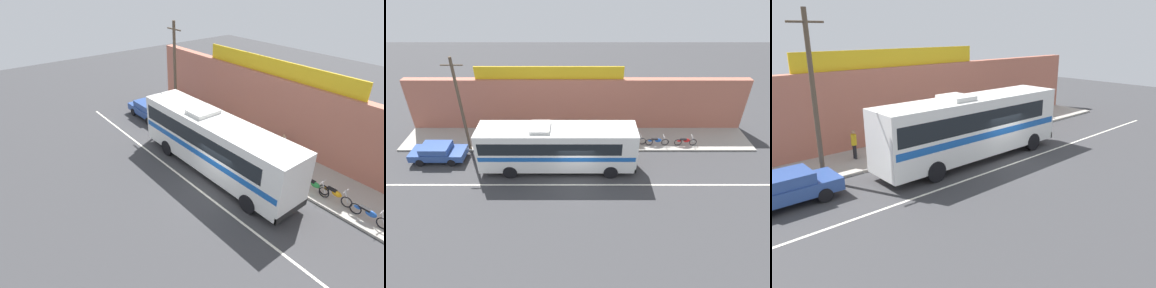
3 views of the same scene
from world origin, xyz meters
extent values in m
plane|color=#3A3A3D|center=(0.00, 0.00, 0.00)|extent=(70.00, 70.00, 0.00)
cube|color=#A8A399|center=(0.00, 5.20, 0.07)|extent=(30.00, 3.60, 0.14)
cube|color=#B26651|center=(0.00, 7.35, 2.40)|extent=(30.00, 0.70, 4.80)
cube|color=gold|center=(-2.34, 7.35, 5.35)|extent=(12.68, 0.12, 1.10)
cube|color=silver|center=(0.00, -0.80, 0.00)|extent=(30.00, 0.14, 0.01)
cube|color=white|center=(-1.42, 1.20, 1.99)|extent=(11.56, 2.48, 3.10)
cube|color=black|center=(-1.88, 1.20, 2.54)|extent=(10.17, 2.50, 0.96)
cube|color=#1956B2|center=(-1.42, 1.20, 1.69)|extent=(11.33, 2.50, 0.36)
cube|color=black|center=(4.33, 1.20, 2.44)|extent=(0.04, 2.23, 1.40)
cube|color=black|center=(4.32, 1.20, 0.62)|extent=(0.12, 2.48, 0.36)
cube|color=silver|center=(-2.58, 1.20, 3.66)|extent=(1.40, 1.74, 0.24)
cylinder|color=black|center=(2.51, 2.35, 0.52)|extent=(1.04, 0.32, 1.04)
cylinder|color=black|center=(2.51, 0.05, 0.52)|extent=(1.04, 0.32, 1.04)
cylinder|color=black|center=(-4.89, 2.35, 0.52)|extent=(1.04, 0.32, 1.04)
cylinder|color=black|center=(-4.89, 0.05, 0.52)|extent=(1.04, 0.32, 1.04)
cube|color=#2D4C93|center=(-10.96, 2.28, 0.61)|extent=(4.24, 1.80, 0.56)
cube|color=#2D4C93|center=(-11.06, 2.28, 1.13)|extent=(2.20, 1.62, 0.48)
cube|color=black|center=(-10.24, 2.28, 1.09)|extent=(0.21, 1.51, 0.34)
cylinder|color=black|center=(-9.73, 3.14, 0.31)|extent=(0.62, 0.20, 0.62)
cylinder|color=black|center=(-9.73, 1.43, 0.31)|extent=(0.62, 0.20, 0.62)
cylinder|color=brown|center=(-8.91, 3.65, 4.04)|extent=(0.22, 0.22, 7.80)
cylinder|color=brown|center=(-8.91, 3.65, 7.34)|extent=(1.60, 0.10, 0.10)
torus|color=black|center=(5.58, 4.27, 0.45)|extent=(0.62, 0.06, 0.62)
torus|color=black|center=(4.27, 4.27, 0.45)|extent=(0.62, 0.06, 0.62)
cylinder|color=silver|center=(5.50, 4.27, 0.75)|extent=(0.34, 0.04, 0.65)
cylinder|color=silver|center=(5.40, 4.27, 1.07)|extent=(0.03, 0.56, 0.03)
ellipsoid|color=orange|center=(4.99, 4.27, 0.63)|extent=(0.56, 0.22, 0.34)
cube|color=black|center=(4.69, 4.27, 0.75)|extent=(0.52, 0.20, 0.10)
ellipsoid|color=orange|center=(4.33, 4.27, 0.59)|extent=(0.36, 0.14, 0.16)
torus|color=black|center=(7.48, 4.13, 0.45)|extent=(0.62, 0.06, 0.62)
torus|color=black|center=(6.13, 4.13, 0.45)|extent=(0.62, 0.06, 0.62)
cylinder|color=silver|center=(7.40, 4.13, 0.75)|extent=(0.34, 0.04, 0.65)
cylinder|color=silver|center=(7.30, 4.13, 1.07)|extent=(0.03, 0.56, 0.03)
ellipsoid|color=#1E51B2|center=(6.87, 4.13, 0.63)|extent=(0.56, 0.22, 0.34)
cube|color=black|center=(6.56, 4.13, 0.75)|extent=(0.52, 0.20, 0.10)
ellipsoid|color=#1E51B2|center=(6.19, 4.13, 0.59)|extent=(0.36, 0.14, 0.16)
torus|color=black|center=(4.40, 4.08, 0.45)|extent=(0.62, 0.06, 0.62)
torus|color=black|center=(3.12, 4.08, 0.45)|extent=(0.62, 0.06, 0.62)
cylinder|color=silver|center=(4.32, 4.08, 0.75)|extent=(0.34, 0.04, 0.65)
cylinder|color=silver|center=(4.22, 4.08, 1.07)|extent=(0.03, 0.56, 0.03)
ellipsoid|color=#237F38|center=(3.82, 4.08, 0.63)|extent=(0.56, 0.22, 0.34)
cube|color=black|center=(3.53, 4.08, 0.75)|extent=(0.52, 0.20, 0.10)
ellipsoid|color=#237F38|center=(3.18, 4.08, 0.59)|extent=(0.36, 0.14, 0.16)
torus|color=black|center=(9.84, 4.11, 0.45)|extent=(0.62, 0.06, 0.62)
torus|color=black|center=(8.57, 4.11, 0.45)|extent=(0.62, 0.06, 0.62)
cylinder|color=silver|center=(9.76, 4.11, 0.75)|extent=(0.34, 0.04, 0.65)
cylinder|color=silver|center=(9.66, 4.11, 1.07)|extent=(0.03, 0.56, 0.03)
ellipsoid|color=red|center=(9.27, 4.11, 0.63)|extent=(0.56, 0.22, 0.34)
cube|color=black|center=(8.98, 4.11, 0.75)|extent=(0.52, 0.20, 0.10)
ellipsoid|color=red|center=(8.63, 4.11, 0.59)|extent=(0.36, 0.14, 0.16)
cylinder|color=black|center=(-6.43, 5.46, 0.54)|extent=(0.13, 0.13, 0.80)
cylinder|color=black|center=(-6.43, 5.28, 0.54)|extent=(0.13, 0.13, 0.80)
cylinder|color=gold|center=(-6.43, 5.37, 1.24)|extent=(0.30, 0.30, 0.60)
sphere|color=#A37556|center=(-6.43, 5.37, 1.68)|extent=(0.22, 0.22, 0.22)
cylinder|color=gold|center=(-6.43, 5.57, 1.27)|extent=(0.08, 0.08, 0.55)
cylinder|color=gold|center=(-6.43, 5.17, 1.27)|extent=(0.08, 0.08, 0.55)
cylinder|color=black|center=(0.26, 5.81, 0.54)|extent=(0.13, 0.13, 0.81)
cylinder|color=black|center=(0.26, 5.63, 0.54)|extent=(0.13, 0.13, 0.81)
cylinder|color=white|center=(0.26, 5.72, 1.25)|extent=(0.30, 0.30, 0.60)
sphere|color=#A37556|center=(0.26, 5.72, 1.69)|extent=(0.22, 0.22, 0.22)
cylinder|color=white|center=(0.26, 5.92, 1.28)|extent=(0.08, 0.08, 0.56)
cylinder|color=white|center=(0.26, 5.52, 1.28)|extent=(0.08, 0.08, 0.56)
cylinder|color=brown|center=(-0.46, 4.56, 0.55)|extent=(0.13, 0.13, 0.83)
cylinder|color=brown|center=(-0.46, 4.38, 0.55)|extent=(0.13, 0.13, 0.83)
cylinder|color=#2D7A4C|center=(-0.46, 4.47, 1.28)|extent=(0.30, 0.30, 0.62)
sphere|color=#A37556|center=(-0.46, 4.47, 1.73)|extent=(0.22, 0.22, 0.22)
cylinder|color=#2D7A4C|center=(-0.46, 4.67, 1.31)|extent=(0.08, 0.08, 0.57)
cylinder|color=#2D7A4C|center=(-0.46, 4.27, 1.31)|extent=(0.08, 0.08, 0.57)
camera|label=1|loc=(10.61, -10.03, 11.11)|focal=29.17mm
camera|label=2|loc=(0.11, -18.06, 15.16)|focal=29.46mm
camera|label=3|loc=(-14.93, -13.17, 7.01)|focal=34.64mm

